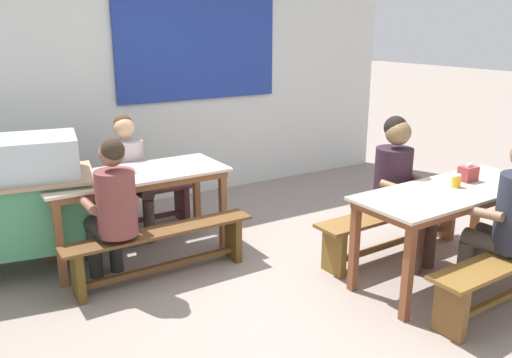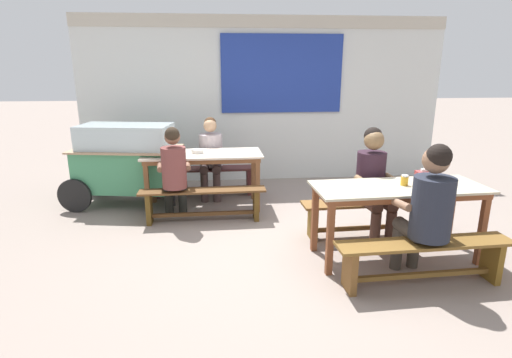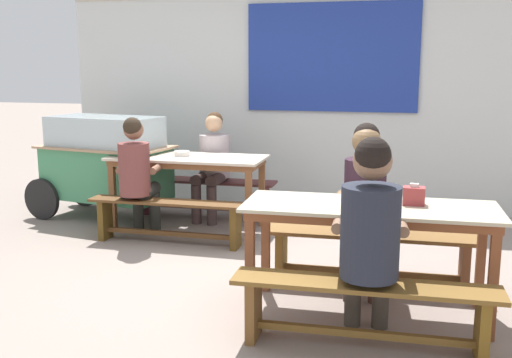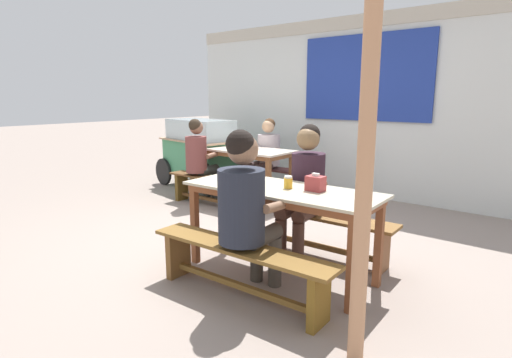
# 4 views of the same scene
# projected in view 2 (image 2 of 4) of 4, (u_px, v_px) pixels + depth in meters

# --- Properties ---
(ground_plane) EXTENTS (40.00, 40.00, 0.00)m
(ground_plane) POSITION_uv_depth(u_px,v_px,m) (289.00, 241.00, 4.63)
(ground_plane) COLOR gray
(backdrop_wall) EXTENTS (6.07, 0.23, 2.71)m
(backdrop_wall) POSITION_uv_depth(u_px,v_px,m) (264.00, 96.00, 6.83)
(backdrop_wall) COLOR silver
(backdrop_wall) RESTS_ON ground_plane
(dining_table_far) EXTENTS (1.63, 0.71, 0.77)m
(dining_table_far) POSITION_uv_depth(u_px,v_px,m) (203.00, 159.00, 5.57)
(dining_table_far) COLOR beige
(dining_table_far) RESTS_ON ground_plane
(dining_table_near) EXTENTS (1.73, 0.72, 0.77)m
(dining_table_near) POSITION_uv_depth(u_px,v_px,m) (398.00, 194.00, 4.06)
(dining_table_near) COLOR #BCB397
(dining_table_near) RESTS_ON ground_plane
(bench_far_back) EXTENTS (1.62, 0.35, 0.42)m
(bench_far_back) POSITION_uv_depth(u_px,v_px,m) (204.00, 177.00, 6.22)
(bench_far_back) COLOR brown
(bench_far_back) RESTS_ON ground_plane
(bench_far_front) EXTENTS (1.59, 0.27, 0.42)m
(bench_far_front) POSITION_uv_depth(u_px,v_px,m) (203.00, 200.00, 5.14)
(bench_far_front) COLOR brown
(bench_far_front) RESTS_ON ground_plane
(bench_near_back) EXTENTS (1.66, 0.36, 0.42)m
(bench_near_back) POSITION_uv_depth(u_px,v_px,m) (372.00, 212.00, 4.70)
(bench_near_back) COLOR brown
(bench_near_back) RESTS_ON ground_plane
(bench_near_front) EXTENTS (1.61, 0.34, 0.42)m
(bench_near_front) POSITION_uv_depth(u_px,v_px,m) (424.00, 256.00, 3.63)
(bench_near_front) COLOR brown
(bench_near_front) RESTS_ON ground_plane
(food_cart) EXTENTS (1.84, 1.01, 1.15)m
(food_cart) POSITION_uv_depth(u_px,v_px,m) (127.00, 160.00, 5.67)
(food_cart) COLOR #428D60
(food_cart) RESTS_ON ground_plane
(person_center_facing) EXTENTS (0.47, 0.58, 1.20)m
(person_center_facing) POSITION_uv_depth(u_px,v_px,m) (211.00, 153.00, 6.06)
(person_center_facing) COLOR #463533
(person_center_facing) RESTS_ON ground_plane
(person_near_front) EXTENTS (0.48, 0.57, 1.31)m
(person_near_front) POSITION_uv_depth(u_px,v_px,m) (428.00, 205.00, 3.56)
(person_near_front) COLOR #423B33
(person_near_front) RESTS_ON ground_plane
(person_left_back_turned) EXTENTS (0.44, 0.54, 1.22)m
(person_left_back_turned) POSITION_uv_depth(u_px,v_px,m) (174.00, 169.00, 5.06)
(person_left_back_turned) COLOR #272924
(person_left_back_turned) RESTS_ON ground_plane
(person_right_near_table) EXTENTS (0.46, 0.59, 1.28)m
(person_right_near_table) POSITION_uv_depth(u_px,v_px,m) (373.00, 178.00, 4.51)
(person_right_near_table) COLOR #4B3027
(person_right_near_table) RESTS_ON ground_plane
(tissue_box) EXTENTS (0.14, 0.11, 0.15)m
(tissue_box) POSITION_uv_depth(u_px,v_px,m) (423.00, 177.00, 4.12)
(tissue_box) COLOR #9C3536
(tissue_box) RESTS_ON dining_table_near
(condiment_jar) EXTENTS (0.07, 0.07, 0.11)m
(condiment_jar) POSITION_uv_depth(u_px,v_px,m) (405.00, 180.00, 4.04)
(condiment_jar) COLOR gold
(condiment_jar) RESTS_ON dining_table_near
(soup_bowl) EXTENTS (0.16, 0.16, 0.05)m
(soup_bowl) POSITION_uv_depth(u_px,v_px,m) (197.00, 151.00, 5.55)
(soup_bowl) COLOR silver
(soup_bowl) RESTS_ON dining_table_far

